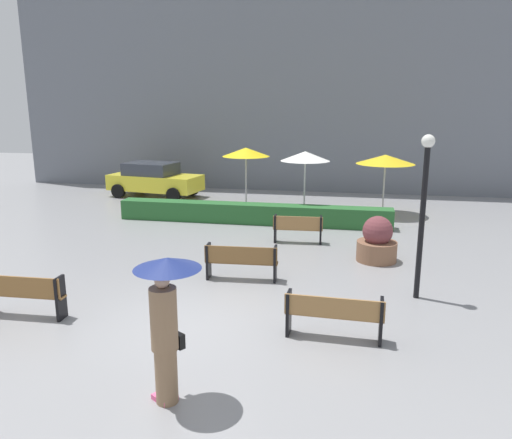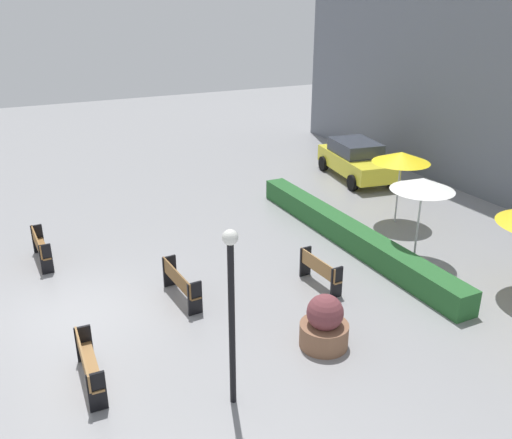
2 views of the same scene
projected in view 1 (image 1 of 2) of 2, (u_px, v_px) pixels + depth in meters
ground_plane at (189, 323)px, 9.63m from camera, size 60.00×60.00×0.00m
bench_near_left at (23, 292)px, 9.79m from camera, size 1.70×0.38×0.89m
bench_near_right at (334, 313)px, 8.87m from camera, size 1.79×0.40×0.84m
bench_mid_center at (241, 260)px, 11.89m from camera, size 1.78×0.47×0.87m
bench_back_row at (298, 227)px, 15.08m from camera, size 1.53×0.43×0.86m
pedestrian_with_umbrella at (166, 312)px, 6.82m from camera, size 0.94×0.94×2.15m
planter_pot at (377, 242)px, 13.36m from camera, size 1.09×1.09×1.25m
lamp_post at (424, 199)px, 10.41m from camera, size 0.28×0.28×3.58m
patio_umbrella_yellow at (246, 152)px, 19.76m from camera, size 1.91×1.91×2.48m
patio_umbrella_white at (305, 156)px, 17.97m from camera, size 1.81×1.81×2.51m
patio_umbrella_yellow_far at (386, 159)px, 18.64m from camera, size 2.21×2.21×2.32m
hedge_strip at (252, 214)px, 17.66m from camera, size 9.82×0.70×0.70m
building_facade at (293, 66)px, 23.56m from camera, size 28.00×1.20×11.91m
parked_car at (154, 179)px, 22.64m from camera, size 4.42×2.49×1.57m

